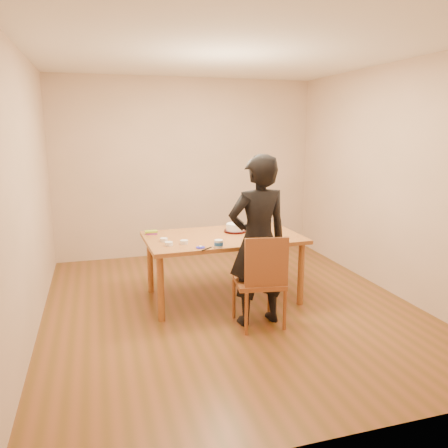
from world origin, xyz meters
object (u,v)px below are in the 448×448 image
object	(u,v)px
cake_plate	(235,231)
cake	(235,227)
dining_table	(223,238)
dining_chair	(259,282)
person	(258,241)

from	to	relation	value
cake_plate	cake	xyz separation A→B (m)	(0.00, 0.00, 0.04)
dining_table	dining_chair	xyz separation A→B (m)	(0.15, -0.78, -0.28)
cake_plate	person	bearing A→B (deg)	-93.13
dining_chair	cake	xyz separation A→B (m)	(0.05, 0.92, 0.36)
dining_chair	person	size ratio (longest dim) A/B	0.27
dining_table	person	bearing A→B (deg)	-80.10
dining_table	cake	bearing A→B (deg)	34.31
cake_plate	person	world-z (taller)	person
cake	person	bearing A→B (deg)	-93.13
cake	dining_chair	bearing A→B (deg)	-92.98
cake_plate	dining_table	bearing A→B (deg)	-143.97
dining_chair	cake	bearing A→B (deg)	96.04
dining_table	dining_chair	world-z (taller)	dining_table
dining_table	person	world-z (taller)	person
cake	person	distance (m)	0.88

